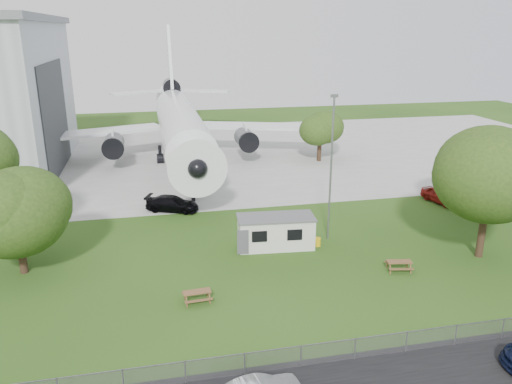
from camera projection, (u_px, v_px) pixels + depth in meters
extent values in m
plane|color=#395E1E|center=(247.00, 283.00, 34.81)|extent=(160.00, 160.00, 0.00)
cube|color=#B7B7B2|center=(194.00, 156.00, 70.12)|extent=(120.00, 46.00, 0.03)
cube|color=#2D3033|center=(56.00, 118.00, 59.99)|extent=(0.16, 16.00, 12.96)
cylinder|color=white|center=(180.00, 125.00, 64.43)|extent=(5.40, 34.00, 5.40)
cone|color=white|center=(195.00, 161.00, 46.77)|extent=(5.40, 5.50, 5.40)
cone|color=white|center=(171.00, 98.00, 83.70)|extent=(4.86, 9.00, 4.86)
cube|color=white|center=(83.00, 134.00, 65.26)|extent=(21.36, 10.77, 0.36)
cube|color=white|center=(269.00, 126.00, 70.29)|extent=(21.36, 10.77, 0.36)
cube|color=white|center=(170.00, 63.00, 81.93)|extent=(0.46, 9.96, 12.17)
cylinder|color=#515459|center=(114.00, 145.00, 62.91)|extent=(2.50, 4.20, 2.50)
cylinder|color=#515459|center=(246.00, 139.00, 66.32)|extent=(2.50, 4.20, 2.50)
cylinder|color=#515459|center=(171.00, 87.00, 82.15)|extent=(2.60, 4.50, 2.60)
cylinder|color=black|center=(193.00, 190.00, 51.23)|extent=(0.36, 0.36, 2.40)
cylinder|color=black|center=(160.00, 154.00, 66.00)|extent=(0.44, 0.44, 2.40)
cylinder|color=black|center=(202.00, 152.00, 67.13)|extent=(0.44, 0.44, 2.40)
cube|color=silver|center=(276.00, 232.00, 40.33)|extent=(6.19, 3.01, 2.50)
cube|color=#59595B|center=(276.00, 217.00, 39.92)|extent=(6.41, 3.22, 0.12)
cylinder|color=gold|center=(318.00, 242.00, 40.73)|extent=(0.50, 0.50, 0.70)
cube|color=gray|center=(282.00, 369.00, 25.98)|extent=(58.00, 0.04, 1.30)
cylinder|color=slate|center=(331.00, 171.00, 40.36)|extent=(0.16, 0.16, 12.00)
cylinder|color=#382619|center=(22.00, 255.00, 35.94)|extent=(0.56, 0.56, 2.80)
sphere|color=#415E1C|center=(15.00, 210.00, 34.88)|extent=(7.41, 7.41, 7.41)
cylinder|color=#382619|center=(482.00, 233.00, 38.38)|extent=(0.56, 0.56, 3.87)
sphere|color=#415E1C|center=(491.00, 174.00, 36.92)|extent=(7.98, 7.98, 7.98)
cylinder|color=#382619|center=(474.00, 201.00, 46.38)|extent=(0.56, 0.56, 3.33)
sphere|color=#415E1C|center=(480.00, 159.00, 45.12)|extent=(7.54, 7.54, 7.54)
cylinder|color=#382619|center=(319.00, 152.00, 66.85)|extent=(0.56, 0.56, 2.59)
sphere|color=#415E1C|center=(320.00, 128.00, 65.87)|extent=(5.38, 5.38, 5.38)
imported|color=maroon|center=(442.00, 196.00, 50.77)|extent=(2.82, 4.84, 1.55)
imported|color=black|center=(172.00, 204.00, 48.50)|extent=(5.54, 3.83, 1.49)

